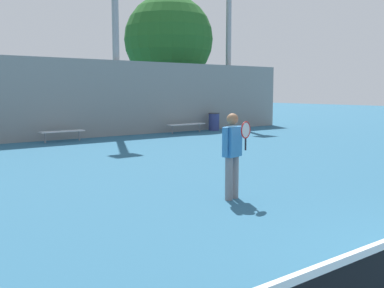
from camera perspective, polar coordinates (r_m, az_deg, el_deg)
The scene contains 8 objects.
tennis_player at distance 8.24m, azimuth 5.17°, elevation -0.88°, with size 0.56×0.47×1.59m.
bench_courtside_near at distance 21.31m, azimuth -0.73°, elevation 2.48°, with size 2.01×0.40×0.42m.
bench_by_gate at distance 18.33m, azimuth -16.12°, elevation 1.49°, with size 1.74×0.40×0.42m.
light_pole_near_left at distance 20.90m, azimuth -9.76°, elevation 17.13°, with size 0.90×0.60×10.33m.
light_pole_far_right at distance 25.61m, azimuth 4.67°, elevation 13.89°, with size 0.90×0.60×9.11m.
trash_bin at distance 22.54m, azimuth 2.81°, elevation 2.85°, with size 0.56×0.56×0.88m.
back_fence at distance 18.55m, azimuth -20.30°, elevation 5.33°, with size 27.89×0.06×3.31m.
tree_green_broad at distance 26.02m, azimuth -2.98°, elevation 13.07°, with size 4.99×4.99×7.34m.
Camera 1 is at (-5.53, -1.48, 2.00)m, focal length 42.00 mm.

